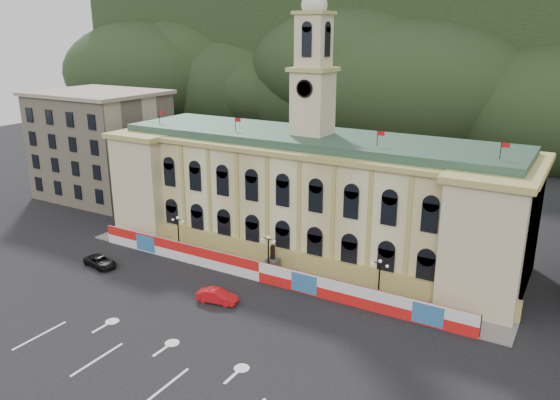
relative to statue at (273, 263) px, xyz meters
The scene contains 13 objects.
ground 18.04m from the statue, 90.00° to the right, with size 260.00×260.00×0.00m, color black.
lane_markings 23.03m from the statue, 90.00° to the right, with size 26.00×10.00×0.02m, color white, non-canonical shape.
hill_ridge 105.59m from the statue, 89.98° to the left, with size 230.00×80.00×64.00m.
city_hall 11.71m from the statue, 90.00° to the left, with size 56.20×17.60×37.10m.
side_building_left 45.63m from the statue, 163.26° to the left, with size 21.00×17.00×18.60m.
hoarding_fence 2.93m from the statue, 88.90° to the right, with size 50.00×0.44×2.50m.
pavement 1.13m from the statue, 90.00° to the right, with size 56.00×5.50×0.16m, color slate.
statue is the anchor object (origin of this frame).
lamp_left 14.16m from the statue, behind, with size 1.96×0.44×5.15m.
lamp_center 2.14m from the statue, 90.00° to the right, with size 1.96×0.44×5.15m.
lamp_right 14.16m from the statue, ahead, with size 1.96×0.44×5.15m.
red_sedan 9.84m from the statue, 96.73° to the right, with size 4.78×2.38×1.51m, color red.
black_suv 21.76m from the statue, 153.94° to the right, with size 5.13×2.98×1.34m, color black.
Camera 1 is at (31.91, -34.51, 28.31)m, focal length 35.00 mm.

